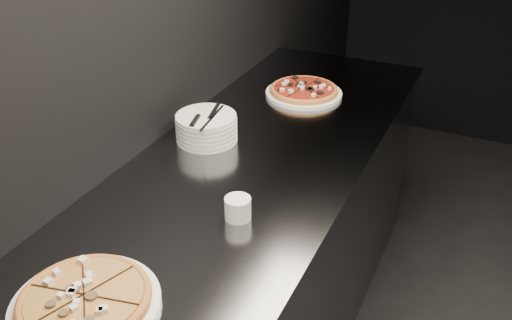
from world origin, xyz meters
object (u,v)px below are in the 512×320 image
at_px(pizza_mushroom, 85,301).
at_px(plate_stack, 206,128).
at_px(pizza_tomato, 304,91).
at_px(cutlery, 206,117).
at_px(counter, 242,277).
at_px(ramekin, 238,208).

relative_size(pizza_mushroom, plate_stack, 1.67).
bearing_deg(pizza_tomato, plate_stack, -108.30).
distance_m(pizza_tomato, cutlery, 0.58).
xyz_separation_m(pizza_mushroom, plate_stack, (-0.16, 0.86, 0.03)).
bearing_deg(cutlery, pizza_tomato, 59.73).
bearing_deg(counter, ramekin, -64.88).
bearing_deg(counter, plate_stack, 144.30).
relative_size(pizza_tomato, cutlery, 1.56).
bearing_deg(plate_stack, pizza_mushroom, -79.67).
distance_m(plate_stack, cutlery, 0.05).
xyz_separation_m(cutlery, ramekin, (0.31, -0.37, -0.06)).
bearing_deg(pizza_tomato, ramekin, -81.07).
bearing_deg(pizza_mushroom, pizza_tomato, 89.26).
relative_size(cutlery, ramekin, 3.05).
distance_m(counter, ramekin, 0.56).
height_order(pizza_mushroom, pizza_tomato, pizza_mushroom).
height_order(pizza_mushroom, cutlery, cutlery).
height_order(counter, pizza_mushroom, pizza_mushroom).
xyz_separation_m(counter, plate_stack, (-0.21, 0.15, 0.51)).
bearing_deg(cutlery, ramekin, -63.53).
height_order(pizza_tomato, cutlery, cutlery).
relative_size(counter, ramekin, 31.92).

